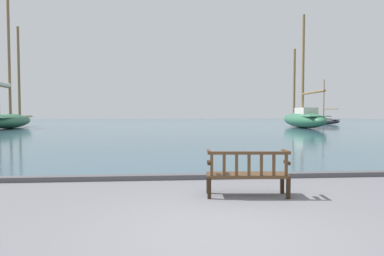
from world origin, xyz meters
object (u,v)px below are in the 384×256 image
at_px(park_bench, 247,173).
at_px(sailboat_nearest_port, 10,117).
at_px(sailboat_far_starboard, 303,118).
at_px(sailboat_centre_channel, 324,121).

xyz_separation_m(park_bench, sailboat_nearest_port, (-17.14, 29.35, 0.72)).
height_order(park_bench, sailboat_far_starboard, sailboat_far_starboard).
height_order(sailboat_nearest_port, sailboat_centre_channel, sailboat_nearest_port).
height_order(sailboat_far_starboard, sailboat_centre_channel, sailboat_far_starboard).
bearing_deg(sailboat_far_starboard, sailboat_nearest_port, 176.84).
distance_m(park_bench, sailboat_far_starboard, 30.53).
bearing_deg(sailboat_nearest_port, sailboat_far_starboard, -3.16).
xyz_separation_m(sailboat_far_starboard, sailboat_centre_channel, (7.36, 10.47, -0.54)).
bearing_deg(sailboat_centre_channel, park_bench, -117.88).
xyz_separation_m(sailboat_nearest_port, sailboat_far_starboard, (29.97, -1.66, -0.10)).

